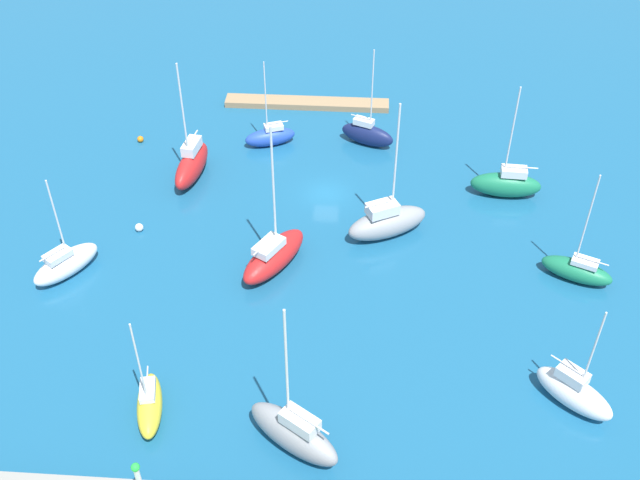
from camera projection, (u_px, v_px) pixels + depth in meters
water at (326, 194)px, 74.75m from camera, size 160.00×160.00×0.00m
pier_dock at (307, 103)px, 87.52m from camera, size 18.84×2.24×0.68m
harbor_beacon at (139, 479)px, 46.41m from camera, size 0.56×0.56×3.73m
sailboat_gray_off_beacon at (387, 222)px, 68.97m from camera, size 8.12×5.95×13.63m
sailboat_white_mid_basin at (574, 392)px, 54.43m from camera, size 5.93×5.62×9.66m
sailboat_red_along_channel at (192, 164)px, 75.90m from camera, size 3.26×7.78×12.83m
sailboat_green_west_end at (577, 270)px, 64.75m from camera, size 6.36×4.33×10.79m
sailboat_blue_lone_north at (270, 136)px, 80.83m from camera, size 5.75×3.70×9.75m
sailboat_yellow_near_pier at (149, 404)px, 53.97m from camera, size 2.87×5.94×9.56m
sailboat_navy_far_south at (367, 134)px, 80.73m from camera, size 6.09×3.86×11.03m
sailboat_gray_lone_south at (294, 432)px, 51.42m from camera, size 7.37×5.96×13.17m
sailboat_white_far_north at (66, 263)px, 65.15m from camera, size 5.54×6.46×9.75m
sailboat_red_center_basin at (274, 255)px, 65.64m from camera, size 6.31×8.23×14.15m
sailboat_green_inner_mooring at (506, 184)px, 73.70m from camera, size 6.90×2.66×11.88m
mooring_buoy_white at (139, 227)px, 70.13m from camera, size 0.77×0.77×0.77m
mooring_buoy_orange at (140, 139)px, 81.68m from camera, size 0.68×0.68×0.68m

